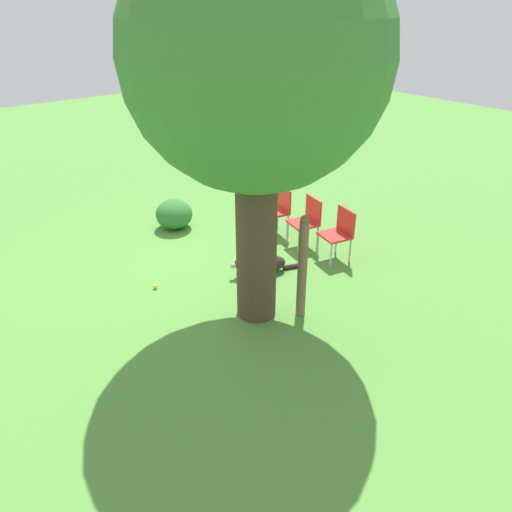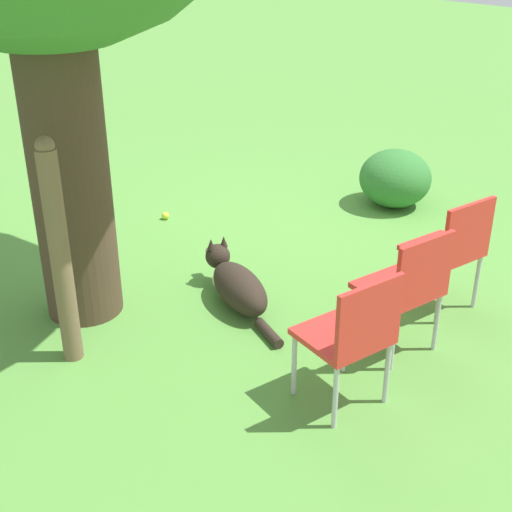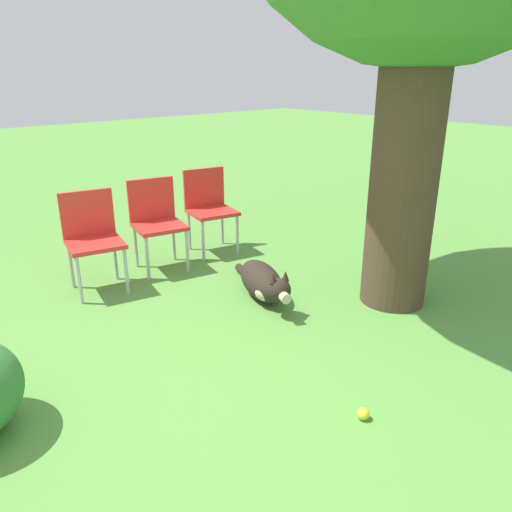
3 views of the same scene
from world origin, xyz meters
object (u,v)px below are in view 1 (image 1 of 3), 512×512
object	(u,v)px
red_chair_0	(278,208)
tennis_ball	(155,287)
dog	(261,265)
fence_post	(302,267)
oak_tree	(256,60)
red_chair_1	(307,219)
red_chair_2	(339,231)

from	to	relation	value
red_chair_0	tennis_ball	world-z (taller)	red_chair_0
dog	fence_post	bearing A→B (deg)	97.50
oak_tree	dog	bearing A→B (deg)	-132.77
fence_post	red_chair_1	distance (m)	2.08
fence_post	red_chair_1	size ratio (longest dim) A/B	1.71
fence_post	red_chair_1	xyz separation A→B (m)	(-1.48, -1.44, -0.23)
dog	tennis_ball	distance (m)	1.61
red_chair_0	red_chair_2	world-z (taller)	same
oak_tree	red_chair_2	bearing A→B (deg)	-168.92
fence_post	red_chair_0	bearing A→B (deg)	-123.99
dog	red_chair_0	bearing A→B (deg)	-119.35
red_chair_2	red_chair_1	bearing A→B (deg)	-71.99
fence_post	red_chair_0	world-z (taller)	fence_post
oak_tree	red_chair_2	xyz separation A→B (m)	(-1.98, -0.39, -2.69)
fence_post	red_chair_2	bearing A→B (deg)	-153.09
oak_tree	tennis_ball	size ratio (longest dim) A/B	68.89
tennis_ball	red_chair_0	bearing A→B (deg)	-173.21
red_chair_2	tennis_ball	bearing A→B (deg)	-7.80
oak_tree	red_chair_0	world-z (taller)	oak_tree
fence_post	red_chair_0	size ratio (longest dim) A/B	1.71
dog	fence_post	distance (m)	1.34
red_chair_0	red_chair_1	bearing A→B (deg)	108.01
dog	tennis_ball	size ratio (longest dim) A/B	15.84
dog	red_chair_1	size ratio (longest dim) A/B	1.29
oak_tree	red_chair_0	size ratio (longest dim) A/B	5.59
red_chair_0	red_chair_1	size ratio (longest dim) A/B	1.00
dog	oak_tree	bearing A→B (deg)	68.51
red_chair_0	fence_post	bearing A→B (deg)	68.34
dog	red_chair_0	world-z (taller)	red_chair_0
oak_tree	red_chair_1	distance (m)	3.46
oak_tree	dog	distance (m)	3.21
oak_tree	red_chair_0	bearing A→B (deg)	-137.32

